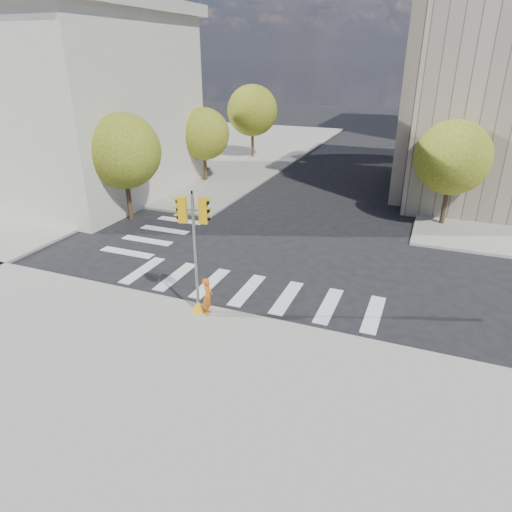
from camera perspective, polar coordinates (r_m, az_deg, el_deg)
The scene contains 15 objects.
ground at distance 21.49m, azimuth 1.24°, elevation -2.02°, with size 160.00×160.00×0.00m, color black.
sidewalk_near at distance 13.51m, azimuth -16.71°, elevation -20.81°, with size 30.00×14.00×0.15m, color gray.
sidewalk_far_left at distance 52.44m, azimuth -9.50°, elevation 13.26°, with size 28.00×40.00×0.15m, color gray.
classical_building at distance 37.52m, azimuth -24.96°, elevation 17.25°, with size 19.00×15.00×12.70m.
tree_lw_near at distance 28.54m, azimuth -16.24°, elevation 12.46°, with size 4.40×4.40×6.41m.
tree_lw_mid at distance 36.90m, azimuth -6.56°, elevation 14.91°, with size 4.00×4.00×5.77m.
tree_lw_far at distance 45.79m, azimuth -0.46°, elevation 17.73°, with size 4.80×4.80×6.95m.
tree_re_near at distance 28.63m, azimuth 23.38°, elevation 11.21°, with size 4.20×4.20×6.16m.
tree_re_mid at distance 40.45m, azimuth 23.53°, elevation 14.79°, with size 4.60×4.60×6.66m.
tree_re_far at distance 52.42m, azimuth 23.47°, elevation 15.90°, with size 4.00×4.00×5.88m.
lamp_near at distance 32.51m, azimuth 24.46°, elevation 13.28°, with size 0.35×0.18×8.11m.
lamp_far at distance 46.39m, azimuth 24.22°, elevation 15.89°, with size 0.35×0.18×8.11m.
traffic_signal at distance 17.18m, azimuth -7.52°, elevation -0.92°, with size 1.08×0.56×4.87m.
photographer at distance 17.58m, azimuth -6.04°, elevation -5.05°, with size 0.55×0.36×1.52m, color #CC5F13.
planter_wall at distance 32.05m, azimuth -22.32°, elevation 5.75°, with size 6.00×0.40×0.50m, color silver.
Camera 1 is at (6.77, -18.13, 9.34)m, focal length 32.00 mm.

